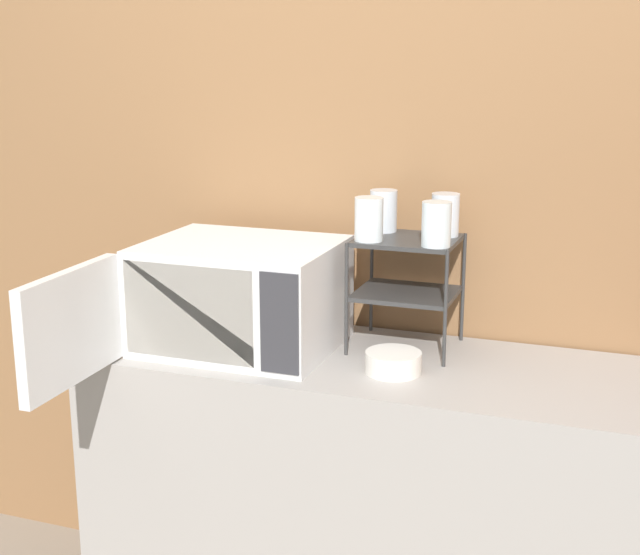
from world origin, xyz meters
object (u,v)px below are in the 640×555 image
glass_back_right (445,215)px  bowl (393,363)px  glass_back_left (383,211)px  dish_rack (407,269)px  glass_front_right (436,224)px  glass_front_left (369,219)px  microwave (234,297)px

glass_back_right → bowl: 0.44m
glass_back_left → dish_rack: bearing=-38.3°
glass_back_left → glass_front_right: bearing=-38.5°
glass_back_right → glass_back_left: bearing=178.9°
glass_back_right → glass_front_left: bearing=-142.9°
glass_front_left → glass_back_right: size_ratio=1.00×
glass_front_left → glass_back_right: bearing=37.1°
glass_back_right → dish_rack: bearing=-142.5°
microwave → dish_rack: dish_rack is taller
glass_back_right → bowl: size_ratio=0.80×
microwave → glass_front_right: size_ratio=7.07×
microwave → glass_front_left: (0.36, 0.10, 0.22)m
microwave → glass_front_right: (0.54, 0.09, 0.22)m
glass_front_right → bowl: 0.37m
glass_front_right → dish_rack: bearing=141.3°
microwave → glass_back_right: bearing=23.4°
glass_back_right → bowl: (-0.06, -0.27, -0.34)m
dish_rack → glass_back_left: bearing=141.7°
bowl → microwave: bearing=174.9°
bowl → glass_back_right: bearing=76.7°
glass_back_left → bowl: glass_back_left is taller
glass_front_left → glass_front_right: same height
microwave → bowl: (0.47, -0.04, -0.12)m
glass_front_left → bowl: (0.11, -0.14, -0.34)m
dish_rack → bowl: size_ratio=2.14×
microwave → glass_front_left: glass_front_left is taller
glass_front_left → glass_back_left: (0.00, 0.14, 0.00)m
glass_front_left → glass_back_left: 0.14m
glass_back_left → bowl: bearing=-67.9°
microwave → glass_back_left: bearing=33.2°
dish_rack → glass_back_left: 0.18m
dish_rack → bowl: 0.29m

